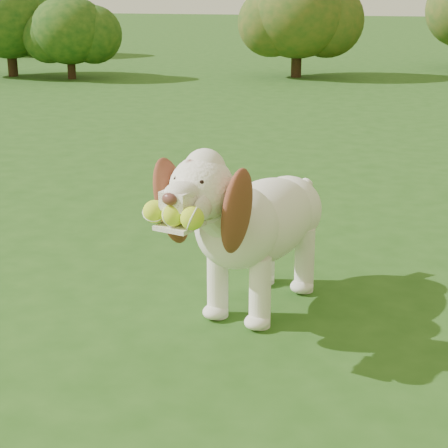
# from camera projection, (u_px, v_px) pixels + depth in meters

# --- Properties ---
(ground) EXTENTS (80.00, 80.00, 0.00)m
(ground) POSITION_uv_depth(u_px,v_px,m) (320.00, 318.00, 3.53)
(ground) COLOR #224B15
(ground) RESTS_ON ground
(dog) EXTENTS (0.65, 1.33, 0.87)m
(dog) POSITION_uv_depth(u_px,v_px,m) (253.00, 219.00, 3.47)
(dog) COLOR white
(dog) RESTS_ON ground
(shrub_a) EXTENTS (1.32, 1.32, 1.37)m
(shrub_a) POSITION_uv_depth(u_px,v_px,m) (69.00, 30.00, 12.52)
(shrub_a) COLOR #382314
(shrub_a) RESTS_ON ground
(shrub_e) EXTENTS (1.63, 1.63, 1.69)m
(shrub_e) POSITION_uv_depth(u_px,v_px,m) (9.00, 18.00, 12.86)
(shrub_e) COLOR #382314
(shrub_e) RESTS_ON ground
(shrub_g) EXTENTS (1.83, 1.83, 1.89)m
(shrub_g) POSITION_uv_depth(u_px,v_px,m) (20.00, 5.00, 16.78)
(shrub_g) COLOR #382314
(shrub_g) RESTS_ON ground
(shrub_b) EXTENTS (1.72, 1.72, 1.78)m
(shrub_b) POSITION_uv_depth(u_px,v_px,m) (298.00, 15.00, 12.69)
(shrub_b) COLOR #382314
(shrub_b) RESTS_ON ground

